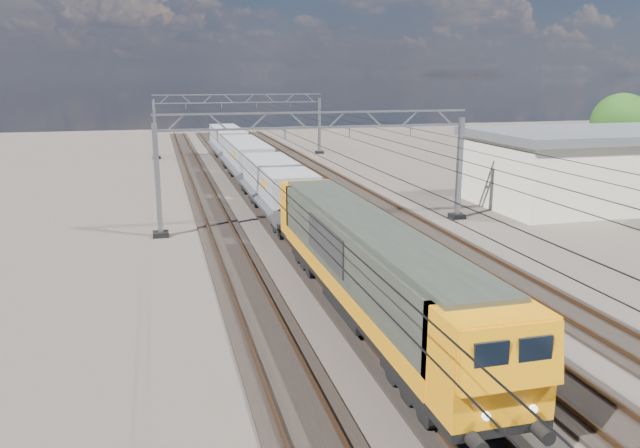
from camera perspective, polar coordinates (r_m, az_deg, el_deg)
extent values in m
plane|color=black|center=(35.11, 1.42, -1.77)|extent=(160.00, 160.00, 0.00)
cube|color=black|center=(33.98, -8.36, -2.32)|extent=(2.60, 140.00, 0.12)
cube|color=brown|center=(33.87, -9.57, -2.14)|extent=(0.08, 140.00, 0.16)
cube|color=brown|center=(34.02, -7.16, -1.99)|extent=(0.08, 140.00, 0.16)
cube|color=black|center=(34.61, -1.76, -1.89)|extent=(2.60, 140.00, 0.12)
cube|color=brown|center=(34.42, -2.93, -1.71)|extent=(0.08, 140.00, 0.16)
cube|color=brown|center=(34.73, -0.61, -1.56)|extent=(0.08, 140.00, 0.16)
cube|color=black|center=(35.69, 4.51, -1.46)|extent=(2.60, 140.00, 0.12)
cube|color=brown|center=(35.42, 3.41, -1.28)|extent=(0.08, 140.00, 0.16)
cube|color=brown|center=(35.88, 5.60, -1.13)|extent=(0.08, 140.00, 0.16)
cube|color=black|center=(37.16, 10.35, -1.03)|extent=(2.60, 140.00, 0.12)
cube|color=brown|center=(36.83, 9.34, -0.87)|extent=(0.08, 140.00, 0.16)
cube|color=brown|center=(37.42, 11.36, -0.72)|extent=(0.08, 140.00, 0.16)
cube|color=gray|center=(37.02, -14.64, 3.82)|extent=(0.30, 0.30, 6.60)
cube|color=gray|center=(41.57, 12.62, 4.95)|extent=(0.30, 0.30, 6.60)
cube|color=black|center=(37.65, -14.35, -0.91)|extent=(0.90, 0.90, 0.30)
cube|color=black|center=(42.14, 12.40, 0.72)|extent=(0.90, 0.90, 0.30)
cube|color=gray|center=(37.80, -0.22, 10.17)|extent=(19.30, 0.18, 0.12)
cube|color=gray|center=(37.86, -0.22, 8.81)|extent=(19.30, 0.18, 0.12)
cube|color=gray|center=(36.65, -13.07, 9.02)|extent=(1.03, 0.10, 0.94)
cube|color=gray|center=(36.80, -9.33, 9.20)|extent=(1.03, 0.10, 0.94)
cube|color=gray|center=(37.10, -5.63, 9.35)|extent=(1.03, 0.10, 0.94)
cube|color=gray|center=(37.55, -2.00, 9.45)|extent=(1.03, 0.10, 0.94)
cube|color=gray|center=(38.14, 1.53, 9.52)|extent=(1.03, 0.10, 0.94)
cube|color=gray|center=(38.87, 4.94, 9.55)|extent=(1.03, 0.10, 0.94)
cube|color=gray|center=(39.72, 8.22, 9.55)|extent=(1.03, 0.10, 0.94)
cube|color=gray|center=(40.70, 11.35, 9.51)|extent=(1.03, 0.10, 0.94)
cube|color=gray|center=(36.86, -9.38, 8.00)|extent=(0.06, 0.06, 0.65)
cube|color=gray|center=(37.44, -3.21, 8.24)|extent=(0.06, 0.06, 0.65)
cube|color=gray|center=(38.44, 2.70, 8.38)|extent=(0.06, 0.06, 0.65)
cube|color=gray|center=(39.81, 8.27, 8.43)|extent=(0.06, 0.06, 0.65)
cube|color=gray|center=(72.78, -14.85, 8.36)|extent=(0.30, 0.30, 6.60)
cube|color=gray|center=(75.20, -0.05, 8.95)|extent=(0.30, 0.30, 6.60)
cube|color=black|center=(73.11, -14.70, 5.90)|extent=(0.90, 0.90, 0.30)
cube|color=black|center=(75.52, -0.05, 6.57)|extent=(0.90, 0.90, 0.30)
cube|color=gray|center=(73.18, -7.42, 11.66)|extent=(19.30, 0.18, 0.12)
cube|color=gray|center=(73.22, -7.40, 10.96)|extent=(19.30, 0.18, 0.12)
cube|color=gray|center=(72.60, -14.05, 11.01)|extent=(1.03, 0.10, 0.94)
cube|color=gray|center=(72.67, -12.15, 11.11)|extent=(1.03, 0.10, 0.94)
cube|color=gray|center=(72.82, -10.25, 11.20)|extent=(1.03, 0.10, 0.94)
cube|color=gray|center=(73.05, -8.35, 11.28)|extent=(1.03, 0.10, 0.94)
cube|color=gray|center=(73.36, -6.48, 11.34)|extent=(1.03, 0.10, 0.94)
cube|color=gray|center=(73.74, -4.61, 11.39)|extent=(1.03, 0.10, 0.94)
cube|color=gray|center=(74.20, -2.77, 11.43)|extent=(1.03, 0.10, 0.94)
cube|color=gray|center=(74.72, -0.95, 11.46)|extent=(1.03, 0.10, 0.94)
cube|color=gray|center=(72.70, -12.17, 10.50)|extent=(0.06, 0.06, 0.65)
cube|color=gray|center=(73.00, -8.98, 10.64)|extent=(0.06, 0.06, 0.65)
cube|color=gray|center=(73.51, -5.82, 10.75)|extent=(0.06, 0.06, 0.65)
cube|color=gray|center=(74.24, -2.72, 10.83)|extent=(0.06, 0.06, 0.65)
cylinder|color=black|center=(40.86, -9.91, 8.04)|extent=(0.03, 140.00, 0.03)
cylinder|color=black|center=(40.81, -9.94, 8.74)|extent=(0.03, 140.00, 0.03)
cylinder|color=black|center=(41.38, -4.33, 8.27)|extent=(0.03, 140.00, 0.03)
cylinder|color=black|center=(41.34, -4.34, 8.96)|extent=(0.03, 140.00, 0.03)
cylinder|color=black|center=(42.28, 1.07, 8.41)|extent=(0.03, 140.00, 0.03)
cylinder|color=black|center=(42.24, 1.07, 9.09)|extent=(0.03, 140.00, 0.03)
cylinder|color=black|center=(43.54, 6.20, 8.49)|extent=(0.03, 140.00, 0.03)
cylinder|color=black|center=(43.50, 6.21, 9.14)|extent=(0.03, 140.00, 0.03)
cube|color=black|center=(18.73, 10.73, -13.69)|extent=(2.20, 3.60, 0.60)
cube|color=black|center=(30.15, 0.18, -2.86)|extent=(2.20, 3.60, 0.60)
cube|color=black|center=(24.11, 4.17, -6.19)|extent=(2.65, 20.00, 0.25)
cube|color=black|center=(24.24, 4.15, -7.03)|extent=(2.20, 4.50, 0.75)
cube|color=#2A2E26|center=(23.67, 4.22, -2.95)|extent=(2.65, 17.00, 2.60)
cube|color=orange|center=(23.59, 1.07, -5.52)|extent=(0.04, 17.00, 0.60)
cube|color=orange|center=(24.42, 7.18, -4.96)|extent=(0.04, 17.00, 0.60)
cube|color=black|center=(24.11, 0.42, -1.74)|extent=(0.05, 5.00, 1.40)
cube|color=black|center=(24.93, 6.45, -1.32)|extent=(0.05, 5.00, 1.40)
cube|color=#2A2E26|center=(23.32, 4.28, 0.28)|extent=(2.25, 18.00, 0.15)
cube|color=orange|center=(15.89, 15.08, -11.87)|extent=(2.65, 1.80, 2.60)
cube|color=orange|center=(14.95, 17.02, -11.57)|extent=(2.60, 0.46, 1.52)
cube|color=black|center=(14.57, 15.37, -11.71)|extent=(0.85, 0.08, 0.75)
cube|color=black|center=(15.12, 19.06, -11.02)|extent=(0.85, 0.08, 0.75)
cylinder|color=black|center=(15.27, 14.14, -18.93)|extent=(0.36, 0.50, 0.36)
cylinder|color=black|center=(16.07, 19.73, -17.57)|extent=(0.36, 0.50, 0.36)
cylinder|color=white|center=(15.14, 14.95, -16.62)|extent=(0.20, 0.08, 0.20)
cylinder|color=white|center=(15.72, 18.91, -15.72)|extent=(0.20, 0.08, 0.20)
cube|color=orange|center=(32.15, -1.00, 1.49)|extent=(2.65, 1.80, 2.60)
cube|color=orange|center=(32.96, -1.40, 2.67)|extent=(2.60, 0.46, 1.52)
cube|color=black|center=(32.92, -2.37, 2.82)|extent=(0.85, 0.08, 0.75)
cube|color=black|center=(33.17, -0.51, 2.91)|extent=(0.85, 0.08, 0.75)
cylinder|color=black|center=(33.43, -2.90, -0.53)|extent=(0.36, 0.50, 0.36)
cylinder|color=black|center=(33.80, -0.08, -0.35)|extent=(0.36, 0.50, 0.36)
cylinder|color=white|center=(33.24, -2.45, 0.46)|extent=(0.20, 0.08, 0.20)
cylinder|color=white|center=(33.51, -0.45, 0.58)|extent=(0.20, 0.08, 0.20)
cube|color=black|center=(36.46, -2.52, -0.03)|extent=(2.20, 2.60, 0.55)
cube|color=black|center=(45.10, -4.94, 2.55)|extent=(2.20, 2.60, 0.55)
cube|color=black|center=(40.69, -3.87, 1.89)|extent=(2.40, 13.00, 0.20)
cube|color=gray|center=(40.38, -3.90, 4.28)|extent=(2.80, 12.00, 1.80)
cube|color=#4C4F55|center=(40.43, -5.20, 2.47)|extent=(1.48, 12.00, 1.36)
cube|color=#4C4F55|center=(40.78, -2.56, 2.61)|extent=(1.48, 12.00, 1.36)
cube|color=orange|center=(37.20, -5.19, 3.63)|extent=(0.04, 1.20, 0.50)
cube|color=black|center=(50.15, -5.96, 3.64)|extent=(2.20, 2.60, 0.55)
cube|color=black|center=(58.96, -7.32, 5.07)|extent=(2.20, 2.60, 0.55)
cube|color=black|center=(54.49, -6.70, 4.78)|extent=(2.40, 13.00, 0.20)
cube|color=gray|center=(54.26, -6.75, 6.58)|extent=(2.80, 12.00, 1.80)
cube|color=#4C4F55|center=(54.30, -7.71, 5.23)|extent=(1.48, 12.00, 1.36)
cube|color=#4C4F55|center=(54.56, -5.73, 5.32)|extent=(1.48, 12.00, 1.36)
cube|color=orange|center=(51.11, -7.86, 6.24)|extent=(0.04, 1.20, 0.50)
cube|color=black|center=(64.07, -7.93, 5.72)|extent=(2.20, 2.60, 0.55)
cube|color=black|center=(72.94, -8.79, 6.62)|extent=(2.20, 2.60, 0.55)
cube|color=black|center=(68.46, -8.40, 6.50)|extent=(2.40, 13.00, 0.20)
cube|color=gray|center=(68.27, -8.45, 7.93)|extent=(2.80, 12.00, 1.80)
cube|color=#4C4F55|center=(68.31, -9.21, 6.85)|extent=(1.48, 12.00, 1.36)
cube|color=#4C4F55|center=(68.51, -7.62, 6.92)|extent=(1.48, 12.00, 1.36)
cube|color=orange|center=(65.15, -9.40, 7.72)|extent=(0.04, 1.20, 0.50)
cube|color=silver|center=(50.19, 24.35, 4.46)|extent=(18.00, 10.00, 4.80)
cube|color=slate|center=(49.90, 24.65, 7.52)|extent=(18.60, 10.60, 0.60)
cylinder|color=#3B2E1B|center=(61.44, 25.51, 5.26)|extent=(0.70, 0.70, 3.68)
sphere|color=#18390F|center=(61.13, 25.82, 8.33)|extent=(5.15, 5.15, 5.15)
sphere|color=#18390F|center=(61.36, 27.10, 7.52)|extent=(3.68, 3.68, 3.68)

